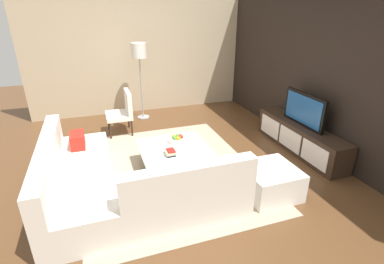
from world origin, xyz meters
TOP-DOWN VIEW (x-y plane):
  - ground_plane at (0.00, 0.00)m, footprint 14.00×14.00m
  - feature_wall_back at (0.00, 2.70)m, footprint 6.40×0.12m
  - side_wall_left at (-3.20, 0.20)m, footprint 0.12×5.20m
  - area_rug at (-0.10, 0.00)m, footprint 3.27×2.60m
  - media_console at (0.00, 2.40)m, footprint 2.03×0.43m
  - television at (0.00, 2.40)m, footprint 0.97×0.06m
  - sectional_couch at (0.51, -0.84)m, footprint 2.31×2.41m
  - coffee_table at (-0.10, 0.10)m, footprint 1.02×1.05m
  - accent_chair_near at (-1.87, -0.47)m, footprint 0.57×0.50m
  - floor_lamp at (-2.61, 0.05)m, footprint 0.32×0.32m
  - ottoman at (0.98, 1.15)m, footprint 0.70×0.70m
  - fruit_bowl at (-0.28, 0.20)m, footprint 0.28×0.28m
  - book_stack at (0.12, -0.02)m, footprint 0.20×0.15m

SIDE VIEW (x-z plane):
  - ground_plane at x=0.00m, z-range 0.00..0.00m
  - area_rug at x=-0.10m, z-range 0.00..0.01m
  - ottoman at x=0.98m, z-range 0.00..0.40m
  - coffee_table at x=-0.10m, z-range 0.01..0.39m
  - media_console at x=0.00m, z-range 0.00..0.50m
  - sectional_couch at x=0.51m, z-range -0.13..0.71m
  - book_stack at x=0.12m, z-range 0.38..0.47m
  - fruit_bowl at x=-0.28m, z-range 0.36..0.50m
  - accent_chair_near at x=-1.87m, z-range 0.06..0.93m
  - television at x=0.00m, z-range 0.50..1.06m
  - feature_wall_back at x=0.00m, z-range 0.00..2.80m
  - side_wall_left at x=-3.20m, z-range 0.00..2.80m
  - floor_lamp at x=-2.61m, z-range 0.58..2.28m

